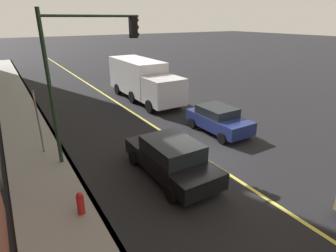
{
  "coord_description": "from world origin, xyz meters",
  "views": [
    {
      "loc": [
        -9.05,
        7.31,
        6.03
      ],
      "look_at": [
        -0.09,
        1.74,
        1.86
      ],
      "focal_mm": 29.15,
      "sensor_mm": 36.0,
      "label": 1
    }
  ],
  "objects_px": {
    "car_black": "(171,157)",
    "truck_white": "(142,79)",
    "traffic_light_mast": "(84,62)",
    "street_sign_post": "(38,118)",
    "fire_hydrant": "(81,205)",
    "car_navy": "(218,119)"
  },
  "relations": [
    {
      "from": "traffic_light_mast",
      "to": "fire_hydrant",
      "type": "xyz_separation_m",
      "value": [
        -3.91,
        1.65,
        -3.91
      ]
    },
    {
      "from": "fire_hydrant",
      "to": "traffic_light_mast",
      "type": "bearing_deg",
      "value": -22.9
    },
    {
      "from": "truck_white",
      "to": "traffic_light_mast",
      "type": "xyz_separation_m",
      "value": [
        -7.55,
        6.41,
        2.76
      ]
    },
    {
      "from": "traffic_light_mast",
      "to": "truck_white",
      "type": "bearing_deg",
      "value": -40.31
    },
    {
      "from": "traffic_light_mast",
      "to": "car_black",
      "type": "bearing_deg",
      "value": -145.95
    },
    {
      "from": "street_sign_post",
      "to": "fire_hydrant",
      "type": "relative_size",
      "value": 3.31
    },
    {
      "from": "street_sign_post",
      "to": "fire_hydrant",
      "type": "bearing_deg",
      "value": -176.77
    },
    {
      "from": "car_navy",
      "to": "fire_hydrant",
      "type": "distance_m",
      "value": 9.13
    },
    {
      "from": "truck_white",
      "to": "street_sign_post",
      "type": "height_order",
      "value": "street_sign_post"
    },
    {
      "from": "traffic_light_mast",
      "to": "street_sign_post",
      "type": "bearing_deg",
      "value": 52.69
    },
    {
      "from": "car_navy",
      "to": "traffic_light_mast",
      "type": "relative_size",
      "value": 0.6
    },
    {
      "from": "car_black",
      "to": "street_sign_post",
      "type": "height_order",
      "value": "street_sign_post"
    },
    {
      "from": "traffic_light_mast",
      "to": "fire_hydrant",
      "type": "height_order",
      "value": "traffic_light_mast"
    },
    {
      "from": "car_black",
      "to": "truck_white",
      "type": "height_order",
      "value": "truck_white"
    },
    {
      "from": "car_black",
      "to": "fire_hydrant",
      "type": "height_order",
      "value": "car_black"
    },
    {
      "from": "car_navy",
      "to": "fire_hydrant",
      "type": "xyz_separation_m",
      "value": [
        -3.12,
        8.57,
        -0.3
      ]
    },
    {
      "from": "traffic_light_mast",
      "to": "street_sign_post",
      "type": "distance_m",
      "value": 3.55
    },
    {
      "from": "car_black",
      "to": "street_sign_post",
      "type": "xyz_separation_m",
      "value": [
        4.74,
        4.15,
        1.02
      ]
    },
    {
      "from": "traffic_light_mast",
      "to": "street_sign_post",
      "type": "relative_size",
      "value": 2.07
    },
    {
      "from": "truck_white",
      "to": "car_black",
      "type": "bearing_deg",
      "value": 158.72
    },
    {
      "from": "traffic_light_mast",
      "to": "fire_hydrant",
      "type": "relative_size",
      "value": 6.84
    },
    {
      "from": "truck_white",
      "to": "fire_hydrant",
      "type": "xyz_separation_m",
      "value": [
        -11.46,
        8.06,
        -1.15
      ]
    }
  ]
}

